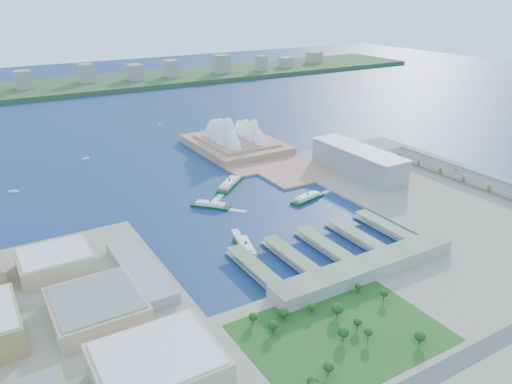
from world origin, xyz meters
TOP-DOWN VIEW (x-y plane):
  - ground at (0.00, 0.00)m, footprint 3000.00×3000.00m
  - west_land at (-250.00, -105.00)m, footprint 220.00×390.00m
  - south_land at (0.00, -210.00)m, footprint 720.00×180.00m
  - east_land at (240.00, -50.00)m, footprint 240.00×500.00m
  - peninsula at (107.50, 260.00)m, footprint 135.00×220.00m
  - far_shore at (0.00, 980.00)m, footprint 2200.00×260.00m
  - opera_house at (105.00, 280.00)m, footprint 134.00×180.00m
  - toaster_building at (195.00, 80.00)m, footprint 45.00×155.00m
  - expressway at (300.00, -60.00)m, footprint 26.00×340.00m
  - west_buildings at (-250.00, -70.00)m, footprint 200.00×280.00m
  - ferry_wharves at (14.00, -75.00)m, footprint 184.00×90.00m
  - terminal_building at (15.00, -135.00)m, footprint 200.00×28.00m
  - park at (-60.00, -190.00)m, footprint 150.00×110.00m
  - far_skyline at (0.00, 960.00)m, footprint 1900.00×140.00m
  - ferry_a at (-38.21, 82.68)m, footprint 42.42×44.24m
  - ferry_b at (14.88, 132.12)m, footprint 56.12×51.53m
  - ferry_c at (-55.46, -34.34)m, footprint 28.33×57.06m
  - ferry_d at (77.20, 40.10)m, footprint 53.13×24.98m
  - boat_a at (-239.36, 261.17)m, footprint 12.72×8.30m
  - boat_b at (-124.12, 351.94)m, footprint 11.05×5.72m
  - boat_c at (185.86, 386.45)m, footprint 6.57×12.23m
  - boat_e at (53.00, 497.66)m, footprint 3.71×10.13m
  - car_c at (296.00, -8.91)m, footprint 1.63×4.01m

SIDE VIEW (x-z plane):
  - ground at x=0.00m, z-range 0.00..0.00m
  - boat_a at x=-239.36m, z-range 0.00..2.43m
  - boat_e at x=53.00m, z-range 0.00..2.45m
  - boat_c at x=185.86m, z-range 0.00..2.64m
  - boat_b at x=-124.12m, z-range 0.00..2.84m
  - west_land at x=-250.00m, z-range 0.00..3.00m
  - south_land at x=0.00m, z-range 0.00..3.00m
  - east_land at x=240.00m, z-range 0.00..3.00m
  - peninsula at x=107.50m, z-range 0.00..3.00m
  - ferry_a at x=-38.21m, z-range 0.00..9.24m
  - ferry_wharves at x=14.00m, z-range 0.00..9.30m
  - ferry_d at x=77.20m, z-range 0.00..9.74m
  - ferry_c at x=-55.46m, z-range 0.00..10.46m
  - ferry_b at x=14.88m, z-range 0.00..11.50m
  - far_shore at x=0.00m, z-range 0.00..12.00m
  - expressway at x=300.00m, z-range 3.00..14.85m
  - terminal_building at x=15.00m, z-range 3.00..15.00m
  - park at x=-60.00m, z-range 3.00..19.00m
  - car_c at x=296.00m, z-range 14.85..16.02m
  - west_buildings at x=-250.00m, z-range 3.00..30.00m
  - toaster_building at x=195.00m, z-range 3.00..38.00m
  - opera_house at x=105.00m, z-range 3.00..61.00m
  - far_skyline at x=0.00m, z-range 12.00..67.00m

